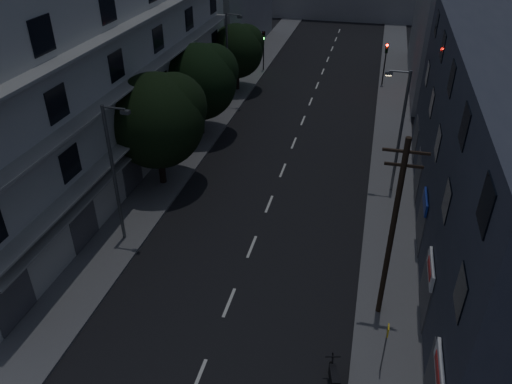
% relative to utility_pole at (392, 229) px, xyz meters
% --- Properties ---
extents(ground, '(160.00, 160.00, 0.00)m').
position_rel_utility_pole_xyz_m(ground, '(-7.03, 17.48, -4.87)').
color(ground, black).
rests_on(ground, ground).
extents(sidewalk_left, '(3.00, 90.00, 0.15)m').
position_rel_utility_pole_xyz_m(sidewalk_left, '(-14.53, 17.48, -4.79)').
color(sidewalk_left, '#565659').
rests_on(sidewalk_left, ground).
extents(sidewalk_right, '(3.00, 90.00, 0.15)m').
position_rel_utility_pole_xyz_m(sidewalk_right, '(0.47, 17.48, -4.79)').
color(sidewalk_right, '#565659').
rests_on(sidewalk_right, ground).
extents(lane_markings, '(0.15, 60.50, 0.01)m').
position_rel_utility_pole_xyz_m(lane_markings, '(-7.03, 23.73, -4.86)').
color(lane_markings, beige).
rests_on(lane_markings, ground).
extents(building_left, '(7.00, 36.00, 14.00)m').
position_rel_utility_pole_xyz_m(building_left, '(-19.01, 10.48, 2.13)').
color(building_left, '#AEAEA9').
rests_on(building_left, ground).
extents(building_right, '(6.19, 28.00, 11.00)m').
position_rel_utility_pole_xyz_m(building_right, '(4.96, 6.48, 0.63)').
color(building_right, '#2D303D').
rests_on(building_right, ground).
extents(building_far_right, '(6.00, 20.00, 13.00)m').
position_rel_utility_pole_xyz_m(building_far_right, '(4.97, 34.48, 1.63)').
color(building_far_right, slate).
rests_on(building_far_right, ground).
extents(tree_near, '(6.07, 6.07, 7.49)m').
position_rel_utility_pole_xyz_m(tree_near, '(-14.45, 8.81, -0.03)').
color(tree_near, black).
rests_on(tree_near, sidewalk_left).
extents(tree_mid, '(5.82, 5.82, 7.17)m').
position_rel_utility_pole_xyz_m(tree_mid, '(-14.47, 16.80, -0.24)').
color(tree_mid, black).
rests_on(tree_mid, sidewalk_left).
extents(tree_far, '(5.02, 5.02, 6.21)m').
position_rel_utility_pole_xyz_m(tree_far, '(-14.44, 27.30, -0.83)').
color(tree_far, black).
rests_on(tree_far, sidewalk_left).
extents(traffic_signal_far_right, '(0.28, 0.37, 4.10)m').
position_rel_utility_pole_xyz_m(traffic_signal_far_right, '(-0.72, 31.75, -1.77)').
color(traffic_signal_far_right, black).
rests_on(traffic_signal_far_right, sidewalk_right).
extents(traffic_signal_far_left, '(0.28, 0.37, 4.10)m').
position_rel_utility_pole_xyz_m(traffic_signal_far_left, '(-13.30, 33.50, -1.77)').
color(traffic_signal_far_left, black).
rests_on(traffic_signal_far_left, sidewalk_left).
extents(street_lamp_left_near, '(1.51, 0.25, 8.00)m').
position_rel_utility_pole_xyz_m(street_lamp_left_near, '(-14.12, 2.43, -0.27)').
color(street_lamp_left_near, '#505457').
rests_on(street_lamp_left_near, sidewalk_left).
extents(street_lamp_right, '(1.51, 0.25, 8.00)m').
position_rel_utility_pole_xyz_m(street_lamp_right, '(0.33, 11.39, -0.27)').
color(street_lamp_right, slate).
rests_on(street_lamp_right, sidewalk_right).
extents(street_lamp_left_far, '(1.51, 0.25, 8.00)m').
position_rel_utility_pole_xyz_m(street_lamp_left_far, '(-14.08, 23.30, -0.27)').
color(street_lamp_left_far, '#525359').
rests_on(street_lamp_left_far, sidewalk_left).
extents(utility_pole, '(1.80, 0.24, 9.00)m').
position_rel_utility_pole_xyz_m(utility_pole, '(0.00, 0.00, 0.00)').
color(utility_pole, black).
rests_on(utility_pole, sidewalk_right).
extents(bus_stop_sign, '(0.06, 0.35, 2.52)m').
position_rel_utility_pole_xyz_m(bus_stop_sign, '(0.20, -3.42, -2.98)').
color(bus_stop_sign, '#595B60').
rests_on(bus_stop_sign, sidewalk_right).
extents(motorcycle, '(0.79, 2.09, 1.37)m').
position_rel_utility_pole_xyz_m(motorcycle, '(-1.59, -4.79, -4.33)').
color(motorcycle, black).
rests_on(motorcycle, ground).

